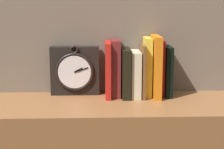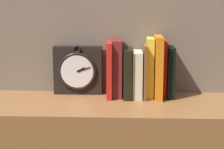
{
  "view_description": "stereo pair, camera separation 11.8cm",
  "coord_description": "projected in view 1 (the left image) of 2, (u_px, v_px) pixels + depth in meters",
  "views": [
    {
      "loc": [
        -0.05,
        -1.45,
        1.18
      ],
      "look_at": [
        0.0,
        0.0,
        0.88
      ],
      "focal_mm": 60.0,
      "sensor_mm": 36.0,
      "label": 1
    },
    {
      "loc": [
        0.06,
        -1.45,
        1.18
      ],
      "look_at": [
        0.0,
        0.0,
        0.88
      ],
      "focal_mm": 60.0,
      "sensor_mm": 36.0,
      "label": 2
    }
  ],
  "objects": [
    {
      "name": "book_slot5_yellow",
      "position": [
        147.0,
        67.0,
        1.6
      ],
      "size": [
        0.03,
        0.12,
        0.25
      ],
      "color": "yellow",
      "rests_on": "bookshelf"
    },
    {
      "name": "book_slot4_brown",
      "position": [
        143.0,
        71.0,
        1.59
      ],
      "size": [
        0.01,
        0.15,
        0.22
      ],
      "color": "brown",
      "rests_on": "bookshelf"
    },
    {
      "name": "clock",
      "position": [
        75.0,
        71.0,
        1.62
      ],
      "size": [
        0.21,
        0.07,
        0.22
      ],
      "color": "black",
      "rests_on": "bookshelf"
    },
    {
      "name": "book_slot7_red",
      "position": [
        161.0,
        68.0,
        1.61
      ],
      "size": [
        0.01,
        0.11,
        0.24
      ],
      "color": "#B11A1A",
      "rests_on": "bookshelf"
    },
    {
      "name": "book_slot8_black",
      "position": [
        167.0,
        71.0,
        1.6
      ],
      "size": [
        0.03,
        0.13,
        0.21
      ],
      "color": "black",
      "rests_on": "bookshelf"
    },
    {
      "name": "book_slot6_orange",
      "position": [
        156.0,
        67.0,
        1.58
      ],
      "size": [
        0.03,
        0.16,
        0.26
      ],
      "color": "orange",
      "rests_on": "bookshelf"
    },
    {
      "name": "book_slot2_black",
      "position": [
        126.0,
        73.0,
        1.58
      ],
      "size": [
        0.04,
        0.15,
        0.21
      ],
      "color": "black",
      "rests_on": "bookshelf"
    },
    {
      "name": "book_slot3_cream",
      "position": [
        135.0,
        74.0,
        1.59
      ],
      "size": [
        0.04,
        0.14,
        0.19
      ],
      "color": "beige",
      "rests_on": "bookshelf"
    },
    {
      "name": "book_slot0_red",
      "position": [
        108.0,
        70.0,
        1.58
      ],
      "size": [
        0.02,
        0.15,
        0.23
      ],
      "color": "red",
      "rests_on": "bookshelf"
    },
    {
      "name": "book_slot1_maroon",
      "position": [
        115.0,
        68.0,
        1.59
      ],
      "size": [
        0.04,
        0.12,
        0.24
      ],
      "color": "maroon",
      "rests_on": "bookshelf"
    }
  ]
}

